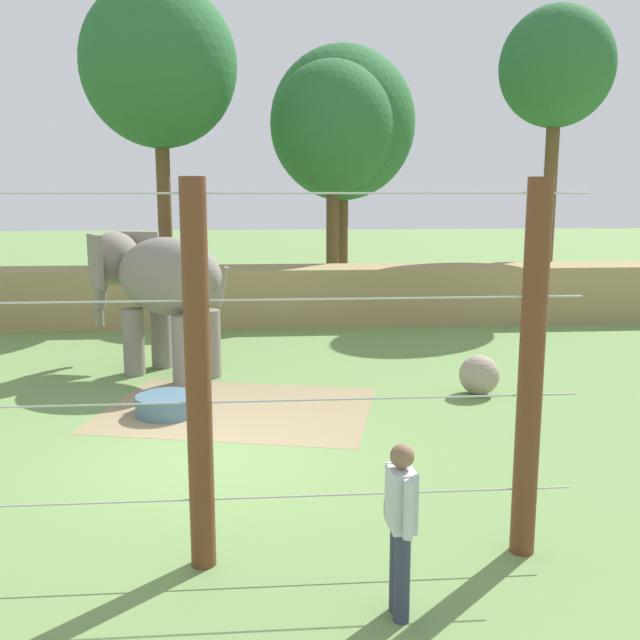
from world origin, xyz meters
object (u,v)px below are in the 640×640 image
object	(u,v)px
elephant	(159,282)
enrichment_ball	(479,375)
zookeeper	(401,523)
water_tub	(167,404)

from	to	relation	value
elephant	enrichment_ball	bearing A→B (deg)	-18.50
enrichment_ball	zookeeper	size ratio (longest dim) A/B	0.46
elephant	water_tub	xyz separation A→B (m)	(0.47, -2.90, -1.80)
zookeeper	water_tub	size ratio (longest dim) A/B	1.52
enrichment_ball	zookeeper	distance (m)	7.73
elephant	zookeeper	size ratio (longest dim) A/B	2.10
elephant	zookeeper	world-z (taller)	elephant
enrichment_ball	zookeeper	world-z (taller)	zookeeper
zookeeper	water_tub	xyz separation A→B (m)	(-2.91, 6.34, -0.74)
enrichment_ball	water_tub	xyz separation A→B (m)	(-5.82, -0.80, -0.20)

